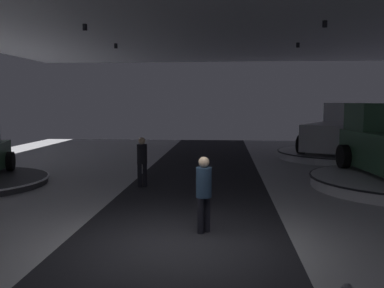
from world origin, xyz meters
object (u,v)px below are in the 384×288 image
Objects in this scene: display_platform_far_right at (337,154)px; visitor_walking_far at (142,159)px; pickup_truck_far_right at (340,131)px; visitor_walking_near at (204,190)px.

display_platform_far_right is 10.90m from visitor_walking_far.
pickup_truck_far_right is 3.56× the size of visitor_walking_near.
visitor_walking_near is (-5.82, -11.88, 0.71)m from display_platform_far_right.
display_platform_far_right is 1.14m from pickup_truck_far_right.
visitor_walking_far is at bearing -137.48° from display_platform_far_right.
display_platform_far_right is 13.25m from visitor_walking_near.
pickup_truck_far_right is 3.56× the size of visitor_walking_far.
display_platform_far_right is 3.57× the size of visitor_walking_near.
pickup_truck_far_right reaches higher than visitor_walking_far.
visitor_walking_near is (-5.97, -12.17, -0.39)m from pickup_truck_far_right.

